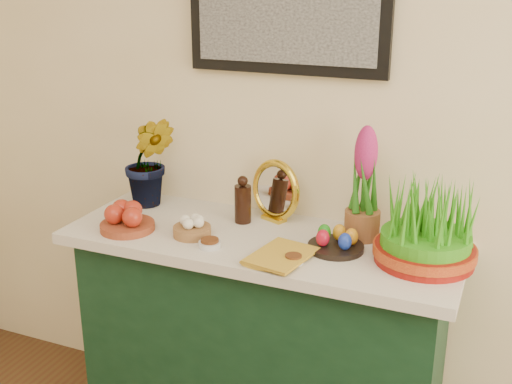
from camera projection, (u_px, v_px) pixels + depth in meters
sideboard at (261, 349)px, 2.43m from camera, size 1.30×0.45×0.85m
tablecloth at (261, 241)px, 2.28m from camera, size 1.40×0.55×0.04m
hyacinth_green at (149, 147)px, 2.49m from camera, size 0.30×0.28×0.48m
apple_bowl at (127, 219)px, 2.31m from camera, size 0.24×0.24×0.10m
garlic_basket at (192, 228)px, 2.26m from camera, size 0.17×0.17×0.08m
vinegar_cruet at (243, 202)px, 2.37m from camera, size 0.06×0.06×0.18m
mirror at (275, 191)px, 2.39m from camera, size 0.23×0.14×0.23m
book at (259, 249)px, 2.13m from camera, size 0.19×0.25×0.03m
spice_dish_left at (210, 243)px, 2.18m from camera, size 0.08×0.08×0.03m
spice_dish_right at (293, 259)px, 2.06m from camera, size 0.07×0.07×0.03m
egg_plate at (336, 242)px, 2.15m from camera, size 0.24×0.24×0.08m
hyacinth_pink at (364, 189)px, 2.20m from camera, size 0.12×0.12×0.40m
wheatgrass_sabzeh at (427, 228)px, 2.03m from camera, size 0.33×0.33×0.27m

